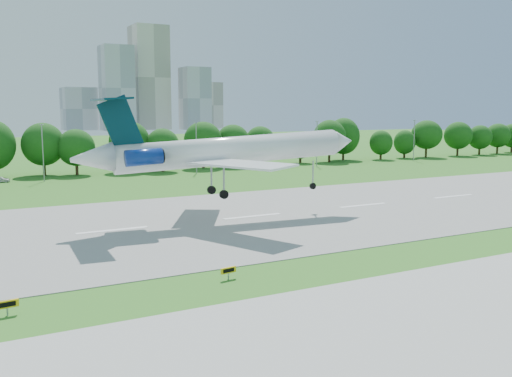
# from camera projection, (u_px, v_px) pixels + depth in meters

# --- Properties ---
(ground) EXTENTS (600.00, 600.00, 0.00)m
(ground) POSITION_uv_depth(u_px,v_px,m) (365.00, 256.00, 59.39)
(ground) COLOR #2C681B
(ground) RESTS_ON ground
(runway) EXTENTS (400.00, 45.00, 0.08)m
(runway) POSITION_uv_depth(u_px,v_px,m) (252.00, 217.00, 81.18)
(runway) COLOR gray
(runway) RESTS_ON ground
(tree_line) EXTENTS (288.40, 8.40, 10.40)m
(tree_line) POSITION_uv_depth(u_px,v_px,m) (123.00, 147.00, 138.75)
(tree_line) COLOR #382314
(tree_line) RESTS_ON ground
(light_poles) EXTENTS (175.90, 0.25, 12.19)m
(light_poles) POSITION_uv_depth(u_px,v_px,m) (124.00, 149.00, 128.84)
(light_poles) COLOR gray
(light_poles) RESTS_ON ground
(skyline) EXTENTS (127.00, 52.00, 80.00)m
(skyline) POSITION_uv_depth(u_px,v_px,m) (146.00, 90.00, 442.89)
(skyline) COLOR #B2B2B7
(skyline) RESTS_ON ground
(airliner) EXTENTS (41.37, 30.08, 13.73)m
(airliner) POSITION_uv_depth(u_px,v_px,m) (218.00, 150.00, 77.51)
(airliner) COLOR white
(airliner) RESTS_ON ground
(taxi_sign_left) EXTENTS (1.67, 0.36, 1.17)m
(taxi_sign_left) POSITION_uv_depth(u_px,v_px,m) (7.00, 304.00, 42.06)
(taxi_sign_left) COLOR gray
(taxi_sign_left) RESTS_ON ground
(taxi_sign_centre) EXTENTS (1.57, 0.40, 1.10)m
(taxi_sign_centre) POSITION_uv_depth(u_px,v_px,m) (228.00, 270.00, 51.17)
(taxi_sign_centre) COLOR gray
(taxi_sign_centre) RESTS_ON ground
(service_vehicle_b) EXTENTS (3.96, 2.37, 1.26)m
(service_vehicle_b) POSITION_uv_depth(u_px,v_px,m) (0.00, 179.00, 119.74)
(service_vehicle_b) COLOR silver
(service_vehicle_b) RESTS_ON ground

